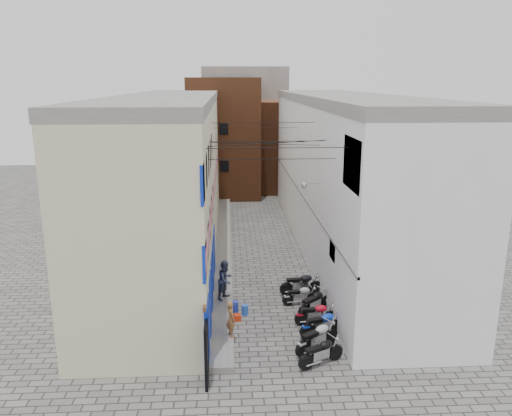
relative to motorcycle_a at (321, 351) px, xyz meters
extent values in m
plane|color=#5B5855|center=(-1.46, -0.39, -0.54)|extent=(90.00, 90.00, 0.00)
cube|color=slate|center=(-3.51, 12.61, -0.42)|extent=(0.90, 26.00, 0.25)
cube|color=beige|center=(-6.46, 12.61, 3.71)|extent=(5.00, 26.00, 8.50)
cube|color=#CB7281|center=(-4.00, 12.61, 3.46)|extent=(0.10, 26.00, 0.80)
cube|color=#0B27B0|center=(-3.99, 4.51, 0.76)|extent=(0.12, 10.20, 2.40)
cube|color=#0B27B0|center=(-4.01, 4.51, 4.76)|extent=(0.10, 10.20, 4.00)
cube|color=slate|center=(-6.46, 12.61, 8.21)|extent=(5.10, 26.00, 0.50)
cube|color=black|center=(-3.98, -0.79, 0.56)|extent=(0.10, 1.20, 2.20)
cube|color=silver|center=(3.54, 12.61, 3.71)|extent=(5.00, 26.00, 8.50)
cube|color=#0B27B0|center=(1.09, 1.11, 6.46)|extent=(0.10, 2.40, 1.80)
cube|color=white|center=(1.10, 3.61, 2.46)|extent=(0.08, 1.00, 0.70)
cylinder|color=#B2B2B7|center=(0.69, 6.61, 4.66)|extent=(0.80, 0.06, 0.06)
sphere|color=#B2B2B7|center=(0.29, 6.61, 4.56)|extent=(0.28, 0.28, 0.28)
cube|color=slate|center=(3.54, 12.61, 8.21)|extent=(5.10, 26.00, 0.50)
cube|color=slate|center=(1.08, 12.61, 2.86)|extent=(0.10, 26.00, 0.12)
cube|color=brown|center=(-3.46, 27.61, 4.46)|extent=(6.00, 6.00, 10.00)
cube|color=brown|center=(1.54, 29.61, 3.46)|extent=(5.00, 6.00, 8.00)
cube|color=slate|center=(-1.46, 33.61, 4.96)|extent=(8.00, 5.00, 11.00)
cube|color=black|center=(-1.46, 24.81, 0.66)|extent=(2.00, 0.30, 2.40)
cylinder|color=black|center=(-1.46, 1.61, 6.96)|extent=(5.20, 0.02, 0.02)
cylinder|color=black|center=(-1.46, 3.61, 6.26)|extent=(5.20, 0.02, 0.02)
cylinder|color=black|center=(-1.46, 6.11, 6.66)|extent=(5.20, 0.02, 0.02)
cylinder|color=black|center=(-1.46, 8.61, 7.26)|extent=(5.20, 0.02, 0.02)
cylinder|color=black|center=(-1.46, 11.61, 5.96)|extent=(5.20, 0.02, 0.02)
cylinder|color=black|center=(-1.46, 14.61, 6.46)|extent=(5.20, 0.02, 0.02)
cylinder|color=black|center=(-1.46, 4.61, 6.76)|extent=(5.65, 2.07, 0.02)
cylinder|color=black|center=(-1.46, 7.61, 6.36)|extent=(5.80, 1.58, 0.02)
imported|color=#905F34|center=(-3.16, 1.81, 0.42)|extent=(0.50, 0.61, 1.43)
imported|color=#363B52|center=(-3.36, 5.24, 0.60)|extent=(1.05, 1.09, 1.78)
cylinder|color=blue|center=(-2.54, 4.05, -0.32)|extent=(0.35, 0.35, 0.45)
cylinder|color=#2236AA|center=(-2.97, 4.36, -0.30)|extent=(0.32, 0.32, 0.48)
cube|color=red|center=(-2.95, 3.55, -0.41)|extent=(0.45, 0.37, 0.25)
camera|label=1|loc=(-3.20, -15.57, 9.23)|focal=35.00mm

